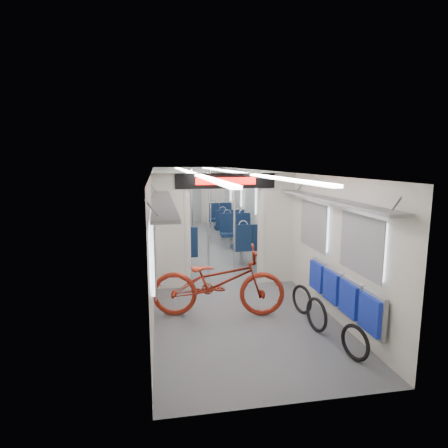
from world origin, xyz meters
name	(u,v)px	position (x,y,z in m)	size (l,w,h in m)	color
carriage	(212,203)	(0.00, -0.27, 1.50)	(12.00, 12.02, 2.31)	#515456
bicycle	(218,282)	(-0.39, -3.57, 0.58)	(0.76, 2.19, 1.15)	maroon
flip_bench	(341,292)	(1.35, -4.41, 0.58)	(0.12, 2.15, 0.57)	gray
bike_hoop_a	(355,344)	(1.10, -5.30, 0.21)	(0.48, 0.48, 0.05)	black
bike_hoop_b	(316,316)	(0.96, -4.42, 0.24)	(0.52, 0.52, 0.05)	black
bike_hoop_c	(302,301)	(1.00, -3.75, 0.22)	(0.49, 0.49, 0.05)	black
seat_bay_near_left	(174,239)	(-0.94, 0.09, 0.57)	(0.96, 2.31, 1.17)	#0C1B37
seat_bay_near_right	(243,235)	(0.93, 0.37, 0.55)	(0.93, 2.15, 1.12)	#0C1B37
seat_bay_far_left	(170,221)	(-0.93, 3.29, 0.53)	(0.89, 1.98, 1.07)	#0C1B37
seat_bay_far_right	(224,219)	(0.93, 3.23, 0.55)	(0.92, 2.13, 1.12)	#0C1B37
stanchion_near_left	(208,227)	(-0.29, -1.64, 1.15)	(0.04, 0.04, 2.30)	silver
stanchion_near_right	(234,224)	(0.33, -1.40, 1.15)	(0.04, 0.04, 2.30)	silver
stanchion_far_left	(192,208)	(-0.31, 1.81, 1.15)	(0.04, 0.04, 2.30)	silver
stanchion_far_right	(211,207)	(0.27, 1.96, 1.15)	(0.05, 0.05, 2.30)	silver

